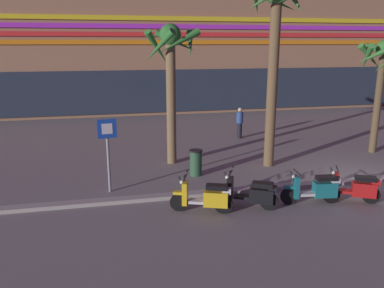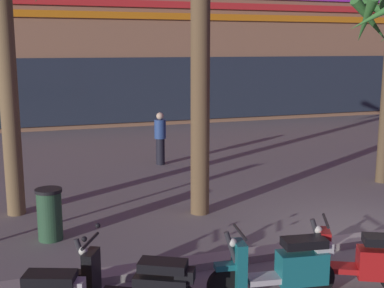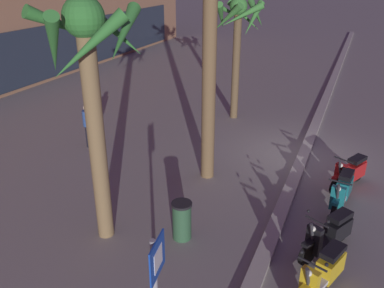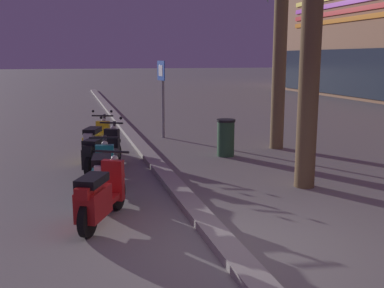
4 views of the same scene
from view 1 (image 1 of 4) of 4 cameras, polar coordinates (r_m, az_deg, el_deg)
name	(u,v)px [view 1 (image 1 of 4)]	position (r m, az deg, el deg)	size (l,w,h in m)	color
ground_plane	(361,180)	(15.01, 23.44, -4.89)	(200.00, 200.00, 0.00)	gray
curb_strip	(364,180)	(14.89, 23.76, -4.83)	(60.00, 0.36, 0.12)	#ADA89E
mall_facade_backdrop	(157,32)	(32.69, -5.12, 15.95)	(50.53, 13.29, 11.12)	#9E7051
scooter_yellow_lead_nearest	(206,197)	(11.13, 2.08, -7.78)	(1.72, 0.84, 1.17)	black
scooter_black_mid_centre	(251,194)	(11.54, 8.67, -7.17)	(1.67, 0.99, 1.17)	black
scooter_teal_mid_front	(316,189)	(12.28, 17.62, -6.29)	(1.82, 0.61, 1.04)	black
scooter_red_mid_rear	(355,188)	(12.81, 22.69, -5.94)	(1.59, 0.91, 1.04)	black
crossing_sign	(108,147)	(12.59, -12.18, -0.42)	(0.60, 0.16, 2.40)	#939399
palm_tree_near_sign	(171,63)	(15.12, -3.04, 11.76)	(2.24, 2.28, 5.39)	olive
palm_tree_far_corner	(275,35)	(15.04, 12.02, 15.29)	(2.28, 2.29, 6.86)	brown
palm_tree_by_mall_entrance	(382,67)	(18.55, 26.01, 10.07)	(2.34, 2.36, 4.82)	brown
pedestrian_by_palm_tree	(240,122)	(19.85, 6.97, 3.17)	(0.34, 0.34, 1.56)	black
litter_bin	(196,162)	(14.17, 0.56, -2.70)	(0.48, 0.48, 0.95)	#2D5638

